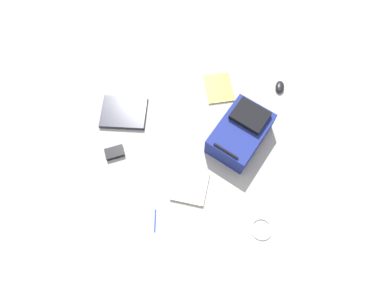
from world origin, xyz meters
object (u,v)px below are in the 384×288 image
at_px(backpack, 241,133).
at_px(pen_black, 155,221).
at_px(cable_coil, 262,229).
at_px(laptop, 124,112).
at_px(power_brick, 115,153).
at_px(computer_mouse, 280,87).
at_px(book_comic, 190,186).
at_px(book_manual, 219,88).

bearing_deg(backpack, pen_black, 55.33).
bearing_deg(backpack, cable_coil, 109.64).
bearing_deg(pen_black, backpack, -124.67).
relative_size(laptop, power_brick, 2.79).
xyz_separation_m(computer_mouse, pen_black, (0.69, 1.09, -0.01)).
relative_size(backpack, cable_coil, 3.70).
bearing_deg(power_brick, laptop, -86.94).
bearing_deg(backpack, book_comic, 55.05).
distance_m(backpack, computer_mouse, 0.52).
distance_m(laptop, book_comic, 0.71).
height_order(backpack, cable_coil, backpack).
distance_m(laptop, book_manual, 0.71).
height_order(backpack, book_comic, backpack).
relative_size(book_manual, cable_coil, 2.13).
distance_m(computer_mouse, cable_coil, 1.03).
xyz_separation_m(book_manual, book_comic, (0.08, 0.76, 0.00)).
relative_size(laptop, computer_mouse, 3.35).
bearing_deg(book_comic, computer_mouse, -121.63).
bearing_deg(power_brick, computer_mouse, -146.23).
relative_size(cable_coil, pen_black, 0.97).
xyz_separation_m(backpack, power_brick, (0.81, 0.25, -0.08)).
relative_size(backpack, computer_mouse, 4.93).
xyz_separation_m(backpack, book_comic, (0.27, 0.39, -0.08)).
relative_size(laptop, book_comic, 1.44).
bearing_deg(pen_black, laptop, -61.57).
distance_m(laptop, cable_coil, 1.21).
height_order(book_comic, cable_coil, book_comic).
xyz_separation_m(backpack, computer_mouse, (-0.25, -0.45, -0.08)).
bearing_deg(power_brick, book_comic, 165.73).
bearing_deg(book_comic, backpack, -124.95).
height_order(laptop, power_brick, power_brick).
bearing_deg(book_manual, power_brick, 45.44).
xyz_separation_m(backpack, pen_black, (0.45, 0.64, -0.09)).
height_order(book_manual, cable_coil, book_manual).
relative_size(book_comic, power_brick, 1.93).
distance_m(laptop, pen_black, 0.79).
distance_m(computer_mouse, pen_black, 1.29).
height_order(computer_mouse, cable_coil, computer_mouse).
bearing_deg(laptop, power_brick, 93.06).
relative_size(book_manual, computer_mouse, 2.84).
xyz_separation_m(computer_mouse, power_brick, (1.05, 0.70, -0.00)).
bearing_deg(pen_black, book_comic, -124.24).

